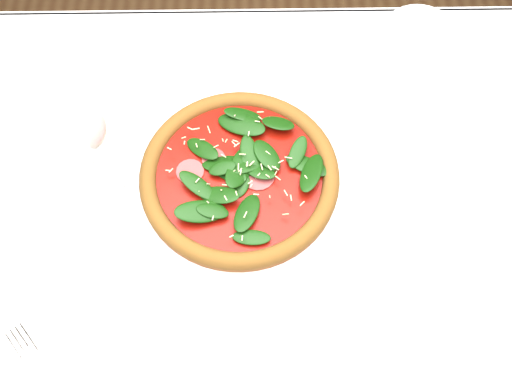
{
  "coord_description": "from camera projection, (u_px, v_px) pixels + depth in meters",
  "views": [
    {
      "loc": [
        0.02,
        -0.33,
        1.49
      ],
      "look_at": [
        0.03,
        0.04,
        0.77
      ],
      "focal_mm": 40.0,
      "sensor_mm": 36.0,
      "label": 1
    }
  ],
  "objects": [
    {
      "name": "plate",
      "position": [
        240.0,
        180.0,
        0.83
      ],
      "size": [
        0.33,
        0.33,
        0.01
      ],
      "color": "white",
      "rests_on": "dining_table"
    },
    {
      "name": "dining_table",
      "position": [
        240.0,
        248.0,
        0.9
      ],
      "size": [
        1.21,
        0.81,
        0.75
      ],
      "color": "silver",
      "rests_on": "ground"
    },
    {
      "name": "fork",
      "position": [
        40.0,
        369.0,
        0.7
      ],
      "size": [
        0.12,
        0.13,
        0.0
      ],
      "rotation": [
        0.0,
        0.0,
        0.7
      ],
      "color": "silver",
      "rests_on": "napkin"
    },
    {
      "name": "ground",
      "position": [
        246.0,
        339.0,
        1.47
      ],
      "size": [
        6.0,
        6.0,
        0.0
      ],
      "primitive_type": "plane",
      "color": "brown",
      "rests_on": "ground"
    },
    {
      "name": "pizza",
      "position": [
        239.0,
        174.0,
        0.81
      ],
      "size": [
        0.3,
        0.3,
        0.04
      ],
      "rotation": [
        0.0,
        0.0,
        0.03
      ],
      "color": "brown",
      "rests_on": "plate"
    },
    {
      "name": "wine_glass",
      "position": [
        74.0,
        126.0,
        0.71
      ],
      "size": [
        0.08,
        0.08,
        0.2
      ],
      "color": "silver",
      "rests_on": "dining_table"
    },
    {
      "name": "saucer_near",
      "position": [
        479.0,
        282.0,
        0.76
      ],
      "size": [
        0.14,
        0.14,
        0.01
      ],
      "color": "white",
      "rests_on": "dining_table"
    },
    {
      "name": "saucer_far",
      "position": [
        421.0,
        33.0,
        0.96
      ],
      "size": [
        0.13,
        0.13,
        0.01
      ],
      "color": "white",
      "rests_on": "dining_table"
    }
  ]
}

